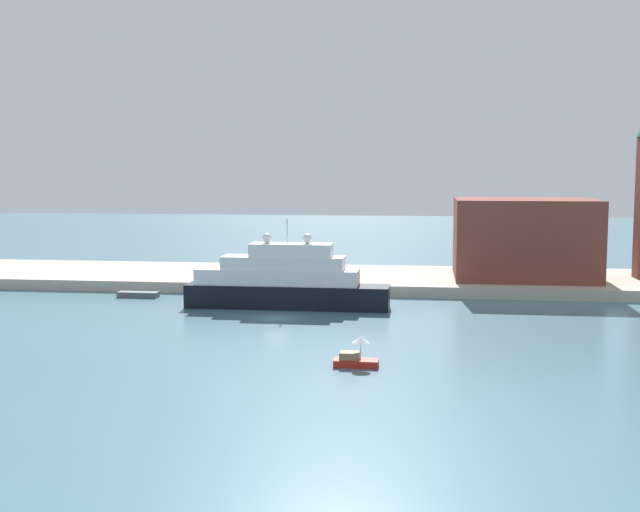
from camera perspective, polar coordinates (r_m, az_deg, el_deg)
ground at (r=89.92m, az=-3.06°, el=-4.32°), size 400.00×400.00×0.00m
quay_dock at (r=116.61m, az=-0.57°, el=-1.57°), size 110.00×22.98×1.44m
large_yacht at (r=96.07m, az=-2.48°, el=-1.83°), size 23.82×4.38×10.47m
small_motorboat at (r=68.00m, az=2.49°, el=-7.02°), size 3.67×1.65×2.53m
work_barge at (r=106.62m, az=-12.52°, el=-2.63°), size 5.17×1.51×0.70m
harbor_building at (r=115.27m, az=14.00°, el=1.21°), size 18.70×15.69×10.74m
parked_car at (r=112.57m, az=-7.42°, el=-1.23°), size 3.95×1.85×1.36m
person_figure at (r=109.41m, az=-5.56°, el=-1.29°), size 0.36×0.36×1.74m
mooring_bollard at (r=105.49m, az=0.68°, el=-1.75°), size 0.49×0.49×0.86m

